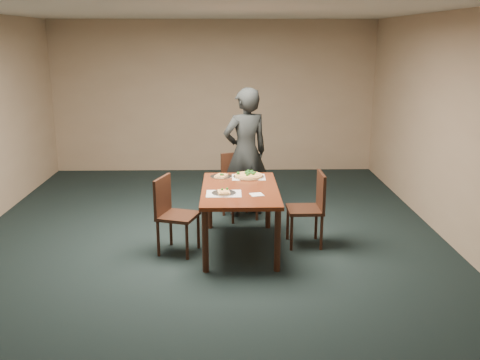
{
  "coord_description": "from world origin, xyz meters",
  "views": [
    {
      "loc": [
        0.27,
        -6.03,
        2.48
      ],
      "look_at": [
        0.4,
        0.05,
        0.85
      ],
      "focal_mm": 40.0,
      "sensor_mm": 36.0,
      "label": 1
    }
  ],
  "objects_px": {
    "slice_plate_near": "(224,192)",
    "slice_plate_far": "(221,176)",
    "pizza_pan": "(249,175)",
    "dining_table": "(240,196)",
    "chair_far": "(238,181)",
    "chair_right": "(311,205)",
    "chair_left": "(172,210)",
    "diner": "(246,153)"
  },
  "relations": [
    {
      "from": "chair_far",
      "to": "diner",
      "type": "distance_m",
      "value": 0.42
    },
    {
      "from": "diner",
      "to": "slice_plate_near",
      "type": "relative_size",
      "value": 6.5
    },
    {
      "from": "diner",
      "to": "pizza_pan",
      "type": "distance_m",
      "value": 0.77
    },
    {
      "from": "dining_table",
      "to": "slice_plate_near",
      "type": "height_order",
      "value": "slice_plate_near"
    },
    {
      "from": "slice_plate_near",
      "to": "pizza_pan",
      "type": "bearing_deg",
      "value": 67.08
    },
    {
      "from": "slice_plate_near",
      "to": "chair_right",
      "type": "bearing_deg",
      "value": 15.97
    },
    {
      "from": "dining_table",
      "to": "slice_plate_far",
      "type": "relative_size",
      "value": 5.36
    },
    {
      "from": "pizza_pan",
      "to": "slice_plate_far",
      "type": "xyz_separation_m",
      "value": [
        -0.35,
        0.02,
        -0.01
      ]
    },
    {
      "from": "chair_right",
      "to": "slice_plate_far",
      "type": "bearing_deg",
      "value": -113.36
    },
    {
      "from": "chair_far",
      "to": "chair_right",
      "type": "bearing_deg",
      "value": -72.52
    },
    {
      "from": "chair_left",
      "to": "dining_table",
      "type": "bearing_deg",
      "value": -64.52
    },
    {
      "from": "chair_far",
      "to": "chair_right",
      "type": "distance_m",
      "value": 1.4
    },
    {
      "from": "chair_left",
      "to": "pizza_pan",
      "type": "xyz_separation_m",
      "value": [
        0.93,
        0.62,
        0.26
      ]
    },
    {
      "from": "chair_right",
      "to": "pizza_pan",
      "type": "bearing_deg",
      "value": -121.12
    },
    {
      "from": "chair_left",
      "to": "diner",
      "type": "height_order",
      "value": "diner"
    },
    {
      "from": "chair_left",
      "to": "slice_plate_near",
      "type": "height_order",
      "value": "chair_left"
    },
    {
      "from": "diner",
      "to": "pizza_pan",
      "type": "relative_size",
      "value": 4.64
    },
    {
      "from": "dining_table",
      "to": "chair_far",
      "type": "xyz_separation_m",
      "value": [
        -0.0,
        1.17,
        -0.14
      ]
    },
    {
      "from": "chair_left",
      "to": "chair_right",
      "type": "relative_size",
      "value": 1.0
    },
    {
      "from": "diner",
      "to": "pizza_pan",
      "type": "height_order",
      "value": "diner"
    },
    {
      "from": "slice_plate_near",
      "to": "chair_far",
      "type": "bearing_deg",
      "value": 82.36
    },
    {
      "from": "diner",
      "to": "dining_table",
      "type": "bearing_deg",
      "value": 62.53
    },
    {
      "from": "slice_plate_near",
      "to": "diner",
      "type": "bearing_deg",
      "value": 78.72
    },
    {
      "from": "chair_left",
      "to": "slice_plate_near",
      "type": "bearing_deg",
      "value": -82.92
    },
    {
      "from": "diner",
      "to": "slice_plate_near",
      "type": "xyz_separation_m",
      "value": [
        -0.3,
        -1.49,
        -0.15
      ]
    },
    {
      "from": "diner",
      "to": "slice_plate_far",
      "type": "relative_size",
      "value": 6.5
    },
    {
      "from": "chair_left",
      "to": "chair_right",
      "type": "height_order",
      "value": "same"
    },
    {
      "from": "chair_left",
      "to": "chair_right",
      "type": "xyz_separation_m",
      "value": [
        1.67,
        0.18,
        0.0
      ]
    },
    {
      "from": "chair_far",
      "to": "slice_plate_near",
      "type": "bearing_deg",
      "value": -118.66
    },
    {
      "from": "dining_table",
      "to": "chair_far",
      "type": "relative_size",
      "value": 1.65
    },
    {
      "from": "diner",
      "to": "slice_plate_far",
      "type": "bearing_deg",
      "value": 42.79
    },
    {
      "from": "chair_left",
      "to": "slice_plate_near",
      "type": "xyz_separation_m",
      "value": [
        0.61,
        -0.12,
        0.25
      ]
    },
    {
      "from": "slice_plate_near",
      "to": "slice_plate_far",
      "type": "relative_size",
      "value": 1.0
    },
    {
      "from": "chair_right",
      "to": "diner",
      "type": "xyz_separation_m",
      "value": [
        -0.76,
        1.19,
        0.39
      ]
    },
    {
      "from": "chair_right",
      "to": "slice_plate_far",
      "type": "relative_size",
      "value": 3.25
    },
    {
      "from": "chair_right",
      "to": "chair_far",
      "type": "bearing_deg",
      "value": -142.59
    },
    {
      "from": "diner",
      "to": "slice_plate_far",
      "type": "height_order",
      "value": "diner"
    },
    {
      "from": "chair_right",
      "to": "dining_table",
      "type": "bearing_deg",
      "value": -85.92
    },
    {
      "from": "chair_far",
      "to": "slice_plate_far",
      "type": "xyz_separation_m",
      "value": [
        -0.23,
        -0.64,
        0.25
      ]
    },
    {
      "from": "dining_table",
      "to": "slice_plate_far",
      "type": "xyz_separation_m",
      "value": [
        -0.23,
        0.53,
        0.1
      ]
    },
    {
      "from": "chair_far",
      "to": "slice_plate_near",
      "type": "xyz_separation_m",
      "value": [
        -0.19,
        -1.4,
        0.25
      ]
    },
    {
      "from": "pizza_pan",
      "to": "slice_plate_far",
      "type": "distance_m",
      "value": 0.35
    }
  ]
}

